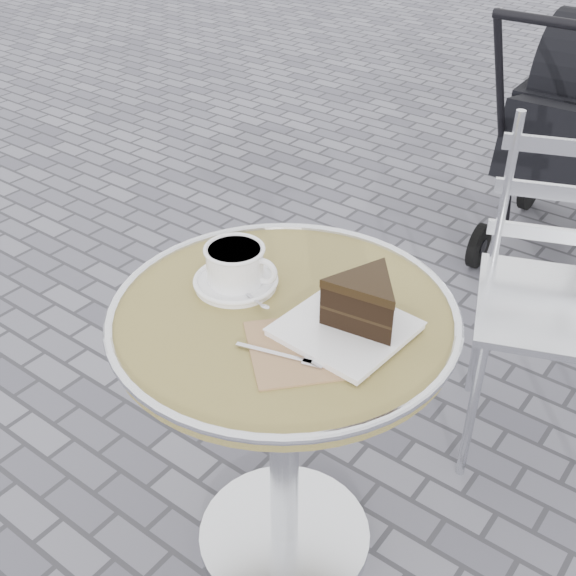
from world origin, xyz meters
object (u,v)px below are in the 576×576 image
Objects in this scene: cafe_table at (284,373)px; cake_plate_set at (359,308)px; cappuccino_set at (236,269)px; bistro_chair at (567,258)px.

cafe_table is 0.27m from cake_plate_set.
cappuccino_set is 0.22× the size of bistro_chair.
bistro_chair is at bearing 81.23° from cake_plate_set.
cake_plate_set is at bearing -11.04° from cappuccino_set.
cake_plate_set is (0.29, 0.02, 0.01)m from cappuccino_set.
cappuccino_set is 0.94m from bistro_chair.
cafe_table is at bearing -133.85° from bistro_chair.
cafe_table is at bearing -21.94° from cappuccino_set.
cappuccino_set is (-0.14, 0.02, 0.21)m from cafe_table.
cafe_table is at bearing -162.52° from cake_plate_set.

